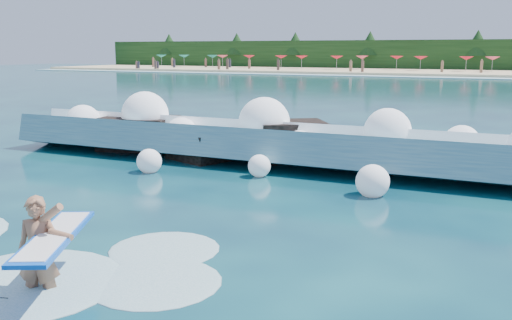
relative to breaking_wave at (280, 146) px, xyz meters
The scene contains 10 objects.
ground 7.41m from the breaking_wave, 88.21° to the right, with size 200.00×200.00×0.00m, color #062337.
beach 70.62m from the breaking_wave, 89.81° to the left, with size 140.00×20.00×0.40m, color tan.
wet_band 59.62m from the breaking_wave, 89.78° to the left, with size 140.00×5.00×0.08m, color silver.
treeline 80.64m from the breaking_wave, 89.84° to the left, with size 140.00×4.00×5.00m, color black.
breaking_wave is the anchor object (origin of this frame).
rock_cluster 2.98m from the breaking_wave, behind, with size 8.44×3.50×1.46m.
surfer_with_board 10.35m from the breaking_wave, 86.48° to the right, with size 1.56×2.89×1.74m.
wave_spray 0.75m from the breaking_wave, behind, with size 15.83×4.35×2.12m.
surf_foam 9.87m from the breaking_wave, 94.03° to the right, with size 9.23×5.61×0.15m.
beach_umbrellas 72.21m from the breaking_wave, 89.93° to the left, with size 111.90×5.21×0.50m.
Camera 1 is at (6.57, -8.72, 3.51)m, focal length 40.00 mm.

